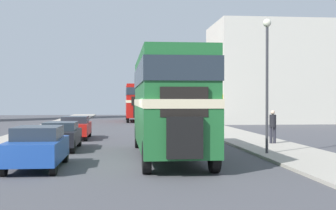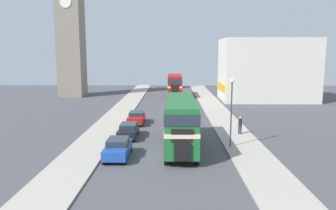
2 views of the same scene
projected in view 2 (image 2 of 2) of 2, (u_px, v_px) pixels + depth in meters
ground_plane at (166, 158)px, 25.57m from camera, size 120.00×120.00×0.00m
sidewalk_right at (253, 158)px, 25.49m from camera, size 3.50×120.00×0.12m
sidewalk_left at (80, 157)px, 25.65m from camera, size 3.50×120.00×0.12m
double_decker_bus at (180, 119)px, 27.89m from camera, size 2.57×10.59×4.27m
bus_distant at (175, 84)px, 61.49m from camera, size 2.56×9.41×4.17m
car_parked_near at (118, 148)px, 25.57m from camera, size 1.78×4.10×1.49m
car_parked_mid at (128, 130)px, 31.77m from camera, size 1.71×4.20×1.36m
car_parked_far at (136, 117)px, 38.05m from camera, size 1.76×4.23×1.41m
pedestrian_walking at (240, 124)px, 32.65m from camera, size 0.36×0.36×1.77m
street_lamp at (232, 103)px, 27.79m from camera, size 0.36×0.36×5.86m
church_tower at (70, 13)px, 60.83m from camera, size 4.69×4.69×30.64m
shop_building_block at (267, 70)px, 56.78m from camera, size 15.74×9.57×10.66m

